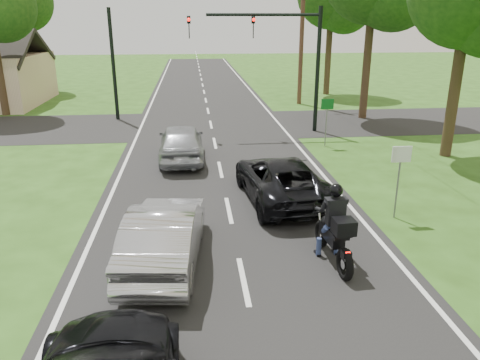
% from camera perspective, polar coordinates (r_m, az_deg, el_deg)
% --- Properties ---
extents(ground, '(140.00, 140.00, 0.00)m').
position_cam_1_polar(ground, '(10.43, 0.44, -12.23)').
color(ground, '#284914').
rests_on(ground, ground).
extents(road, '(8.00, 100.00, 0.01)m').
position_cam_1_polar(road, '(19.65, -2.79, 3.04)').
color(road, black).
rests_on(road, ground).
extents(cross_road, '(60.00, 7.00, 0.01)m').
position_cam_1_polar(cross_road, '(25.46, -3.57, 6.75)').
color(cross_road, black).
rests_on(cross_road, ground).
extents(motorcycle_rider, '(0.64, 2.27, 1.96)m').
position_cam_1_polar(motorcycle_rider, '(11.02, 11.48, -6.32)').
color(motorcycle_rider, black).
rests_on(motorcycle_rider, ground).
extents(dark_suv, '(2.68, 5.05, 1.35)m').
position_cam_1_polar(dark_suv, '(14.65, 5.05, 0.14)').
color(dark_suv, black).
rests_on(dark_suv, road).
extents(silver_sedan, '(1.96, 4.50, 1.44)m').
position_cam_1_polar(silver_sedan, '(10.94, -9.15, -6.58)').
color(silver_sedan, '#B9B9BE').
rests_on(silver_sedan, road).
extents(silver_suv, '(1.79, 4.35, 1.48)m').
position_cam_1_polar(silver_suv, '(18.90, -7.17, 4.61)').
color(silver_suv, '#A2A4AA').
rests_on(silver_suv, road).
extents(traffic_signal, '(6.38, 0.44, 6.00)m').
position_cam_1_polar(traffic_signal, '(23.30, 5.00, 15.84)').
color(traffic_signal, black).
rests_on(traffic_signal, ground).
extents(signal_pole_far, '(0.20, 0.20, 6.00)m').
position_cam_1_polar(signal_pole_far, '(27.29, -15.18, 13.34)').
color(signal_pole_far, black).
rests_on(signal_pole_far, ground).
extents(utility_pole_far, '(1.60, 0.28, 10.00)m').
position_cam_1_polar(utility_pole_far, '(31.69, 7.59, 18.30)').
color(utility_pole_far, brown).
rests_on(utility_pole_far, ground).
extents(sign_white, '(0.55, 0.07, 2.12)m').
position_cam_1_polar(sign_white, '(13.68, 18.96, 1.78)').
color(sign_white, slate).
rests_on(sign_white, ground).
extents(sign_green, '(0.55, 0.07, 2.12)m').
position_cam_1_polar(sign_green, '(21.05, 10.56, 8.28)').
color(sign_green, slate).
rests_on(sign_green, ground).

